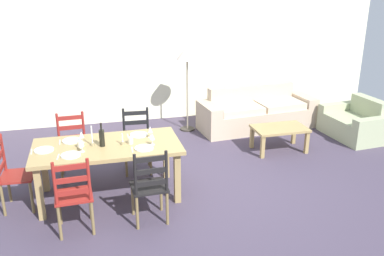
% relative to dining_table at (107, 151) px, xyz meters
% --- Properties ---
extents(ground_plane, '(9.60, 9.60, 0.02)m').
position_rel_dining_table_xyz_m(ground_plane, '(1.20, -0.10, -0.67)').
color(ground_plane, '#42394B').
extents(wall_far, '(9.60, 0.16, 2.70)m').
position_rel_dining_table_xyz_m(wall_far, '(1.20, 3.20, 0.69)').
color(wall_far, '#E9E7BF').
rests_on(wall_far, ground_plane).
extents(dining_table, '(1.90, 0.96, 0.75)m').
position_rel_dining_table_xyz_m(dining_table, '(0.00, 0.00, 0.00)').
color(dining_table, '#A48953').
rests_on(dining_table, ground_plane).
extents(dining_chair_near_left, '(0.44, 0.42, 0.96)m').
position_rel_dining_table_xyz_m(dining_chair_near_left, '(-0.44, -0.77, -0.19)').
color(dining_chair_near_left, maroon).
rests_on(dining_chair_near_left, ground_plane).
extents(dining_chair_near_right, '(0.43, 0.41, 0.96)m').
position_rel_dining_table_xyz_m(dining_chair_near_right, '(0.43, -0.77, -0.19)').
color(dining_chair_near_right, black).
rests_on(dining_chair_near_right, ground_plane).
extents(dining_chair_far_left, '(0.43, 0.41, 0.96)m').
position_rel_dining_table_xyz_m(dining_chair_far_left, '(-0.47, 0.75, -0.19)').
color(dining_chair_far_left, maroon).
rests_on(dining_chair_far_left, ground_plane).
extents(dining_chair_far_right, '(0.45, 0.43, 0.96)m').
position_rel_dining_table_xyz_m(dining_chair_far_right, '(0.47, 0.74, -0.19)').
color(dining_chair_far_right, black).
rests_on(dining_chair_far_right, ground_plane).
extents(dining_chair_head_west, '(0.42, 0.44, 0.96)m').
position_rel_dining_table_xyz_m(dining_chair_head_west, '(-1.19, -0.01, -0.19)').
color(dining_chair_head_west, maroon).
rests_on(dining_chair_head_west, ground_plane).
extents(dinner_plate_near_left, '(0.24, 0.24, 0.02)m').
position_rel_dining_table_xyz_m(dinner_plate_near_left, '(-0.45, -0.25, 0.10)').
color(dinner_plate_near_left, white).
rests_on(dinner_plate_near_left, dining_table).
extents(fork_near_left, '(0.03, 0.17, 0.01)m').
position_rel_dining_table_xyz_m(fork_near_left, '(-0.60, -0.25, 0.09)').
color(fork_near_left, silver).
rests_on(fork_near_left, dining_table).
extents(dinner_plate_near_right, '(0.24, 0.24, 0.02)m').
position_rel_dining_table_xyz_m(dinner_plate_near_right, '(0.45, -0.25, 0.10)').
color(dinner_plate_near_right, white).
rests_on(dinner_plate_near_right, dining_table).
extents(fork_near_right, '(0.03, 0.17, 0.01)m').
position_rel_dining_table_xyz_m(fork_near_right, '(0.30, -0.25, 0.09)').
color(fork_near_right, silver).
rests_on(fork_near_right, dining_table).
extents(dinner_plate_far_left, '(0.24, 0.24, 0.02)m').
position_rel_dining_table_xyz_m(dinner_plate_far_left, '(-0.45, 0.25, 0.10)').
color(dinner_plate_far_left, white).
rests_on(dinner_plate_far_left, dining_table).
extents(fork_far_left, '(0.02, 0.17, 0.01)m').
position_rel_dining_table_xyz_m(fork_far_left, '(-0.60, 0.25, 0.09)').
color(fork_far_left, silver).
rests_on(fork_far_left, dining_table).
extents(dinner_plate_far_right, '(0.24, 0.24, 0.02)m').
position_rel_dining_table_xyz_m(dinner_plate_far_right, '(0.45, 0.25, 0.10)').
color(dinner_plate_far_right, white).
rests_on(dinner_plate_far_right, dining_table).
extents(fork_far_right, '(0.02, 0.17, 0.01)m').
position_rel_dining_table_xyz_m(fork_far_right, '(0.30, 0.25, 0.09)').
color(fork_far_right, silver).
rests_on(fork_far_right, dining_table).
extents(dinner_plate_head_west, '(0.24, 0.24, 0.02)m').
position_rel_dining_table_xyz_m(dinner_plate_head_west, '(-0.78, -0.00, 0.10)').
color(dinner_plate_head_west, white).
rests_on(dinner_plate_head_west, dining_table).
extents(fork_head_west, '(0.03, 0.17, 0.01)m').
position_rel_dining_table_xyz_m(fork_head_west, '(-0.93, -0.00, 0.09)').
color(fork_head_west, silver).
rests_on(fork_head_west, dining_table).
extents(wine_bottle, '(0.07, 0.07, 0.32)m').
position_rel_dining_table_xyz_m(wine_bottle, '(-0.06, -0.03, 0.20)').
color(wine_bottle, black).
rests_on(wine_bottle, dining_table).
extents(wine_glass_near_left, '(0.06, 0.06, 0.16)m').
position_rel_dining_table_xyz_m(wine_glass_near_left, '(-0.31, -0.16, 0.20)').
color(wine_glass_near_left, white).
rests_on(wine_glass_near_left, dining_table).
extents(wine_glass_near_right, '(0.06, 0.06, 0.16)m').
position_rel_dining_table_xyz_m(wine_glass_near_right, '(0.58, -0.15, 0.20)').
color(wine_glass_near_right, white).
rests_on(wine_glass_near_right, dining_table).
extents(wine_glass_far_left, '(0.06, 0.06, 0.16)m').
position_rel_dining_table_xyz_m(wine_glass_far_left, '(-0.31, 0.15, 0.20)').
color(wine_glass_far_left, white).
rests_on(wine_glass_far_left, dining_table).
extents(wine_glass_far_right, '(0.06, 0.06, 0.16)m').
position_rel_dining_table_xyz_m(wine_glass_far_right, '(0.59, 0.12, 0.20)').
color(wine_glass_far_right, white).
rests_on(wine_glass_far_right, dining_table).
extents(coffee_cup_primary, '(0.07, 0.07, 0.09)m').
position_rel_dining_table_xyz_m(coffee_cup_primary, '(0.31, -0.04, 0.13)').
color(coffee_cup_primary, beige).
rests_on(coffee_cup_primary, dining_table).
extents(coffee_cup_secondary, '(0.07, 0.07, 0.09)m').
position_rel_dining_table_xyz_m(coffee_cup_secondary, '(-0.34, -0.01, 0.13)').
color(coffee_cup_secondary, beige).
rests_on(coffee_cup_secondary, dining_table).
extents(candle_tall, '(0.05, 0.05, 0.27)m').
position_rel_dining_table_xyz_m(candle_tall, '(-0.18, 0.02, 0.16)').
color(candle_tall, '#998C66').
rests_on(candle_tall, dining_table).
extents(candle_short, '(0.05, 0.05, 0.15)m').
position_rel_dining_table_xyz_m(candle_short, '(0.20, -0.04, 0.13)').
color(candle_short, '#998C66').
rests_on(candle_short, dining_table).
extents(couch, '(2.34, 1.01, 0.80)m').
position_rel_dining_table_xyz_m(couch, '(2.99, 2.12, -0.37)').
color(couch, '#C2AB90').
rests_on(couch, ground_plane).
extents(coffee_table, '(0.90, 0.56, 0.42)m').
position_rel_dining_table_xyz_m(coffee_table, '(2.92, 0.90, -0.31)').
color(coffee_table, '#A48953').
rests_on(coffee_table, ground_plane).
extents(armchair_upholstered, '(0.89, 1.22, 0.72)m').
position_rel_dining_table_xyz_m(armchair_upholstered, '(4.62, 1.16, -0.41)').
color(armchair_upholstered, '#A5AF86').
rests_on(armchair_upholstered, ground_plane).
extents(standing_lamp, '(0.40, 0.40, 1.64)m').
position_rel_dining_table_xyz_m(standing_lamp, '(1.65, 2.30, 0.75)').
color(standing_lamp, '#332D28').
rests_on(standing_lamp, ground_plane).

